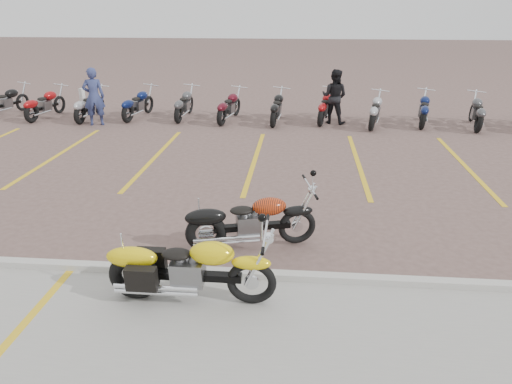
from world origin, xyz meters
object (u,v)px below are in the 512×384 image
at_px(person_a, 94,97).
at_px(bollard, 83,102).
at_px(person_b, 334,97).
at_px(yellow_cruiser, 188,270).
at_px(flame_cruiser, 248,223).

height_order(person_a, bollard, person_a).
relative_size(person_b, bollard, 1.82).
relative_size(yellow_cruiser, flame_cruiser, 1.07).
distance_m(flame_cruiser, bollard, 12.17).
xyz_separation_m(yellow_cruiser, bollard, (-6.45, 11.55, 0.02)).
distance_m(yellow_cruiser, bollard, 13.23).
height_order(flame_cruiser, person_a, person_a).
xyz_separation_m(person_a, person_b, (8.01, 1.01, -0.05)).
bearing_deg(yellow_cruiser, bollard, 119.47).
bearing_deg(person_b, person_a, 27.97).
height_order(yellow_cruiser, person_a, person_a).
bearing_deg(flame_cruiser, yellow_cruiser, -126.24).
xyz_separation_m(person_b, bollard, (-9.02, 0.34, -0.41)).
relative_size(yellow_cruiser, person_a, 1.22).
distance_m(person_a, person_b, 8.08).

